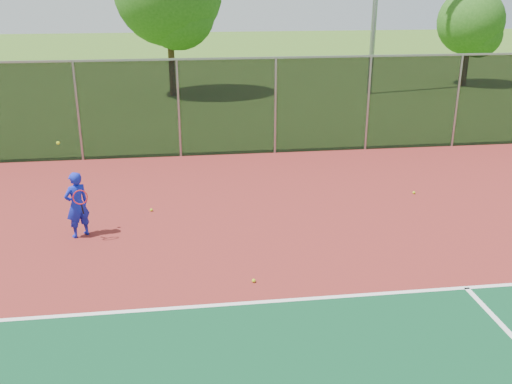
# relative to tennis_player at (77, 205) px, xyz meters

# --- Properties ---
(court_apron) EXTENTS (30.00, 20.00, 0.02)m
(court_apron) POSITION_rel_tennis_player_xyz_m (5.21, -4.22, -0.74)
(court_apron) COLOR maroon
(court_apron) RESTS_ON ground
(fence_back) EXTENTS (30.00, 0.06, 3.03)m
(fence_back) POSITION_rel_tennis_player_xyz_m (5.21, 5.78, 0.82)
(fence_back) COLOR black
(fence_back) RESTS_ON court_apron
(tennis_player) EXTENTS (0.63, 0.71, 2.09)m
(tennis_player) POSITION_rel_tennis_player_xyz_m (0.00, 0.00, 0.00)
(tennis_player) COLOR #1321BA
(tennis_player) RESTS_ON court_apron
(practice_ball_1) EXTENTS (0.07, 0.07, 0.07)m
(practice_ball_1) POSITION_rel_tennis_player_xyz_m (8.16, 1.55, -0.69)
(practice_ball_1) COLOR #B1C917
(practice_ball_1) RESTS_ON court_apron
(practice_ball_2) EXTENTS (0.07, 0.07, 0.07)m
(practice_ball_2) POSITION_rel_tennis_player_xyz_m (-0.74, 3.80, -0.69)
(practice_ball_2) COLOR #B1C917
(practice_ball_2) RESTS_ON court_apron
(practice_ball_4) EXTENTS (0.07, 0.07, 0.07)m
(practice_ball_4) POSITION_rel_tennis_player_xyz_m (3.45, -2.51, -0.69)
(practice_ball_4) COLOR #B1C917
(practice_ball_4) RESTS_ON court_apron
(practice_ball_5) EXTENTS (0.07, 0.07, 0.07)m
(practice_ball_5) POSITION_rel_tennis_player_xyz_m (1.46, 1.22, -0.69)
(practice_ball_5) COLOR #B1C917
(practice_ball_5) RESTS_ON court_apron
(tree_back_mid) EXTENTS (3.38, 3.38, 4.97)m
(tree_back_mid) POSITION_rel_tennis_player_xyz_m (17.33, 17.07, 2.37)
(tree_back_mid) COLOR #352213
(tree_back_mid) RESTS_ON ground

